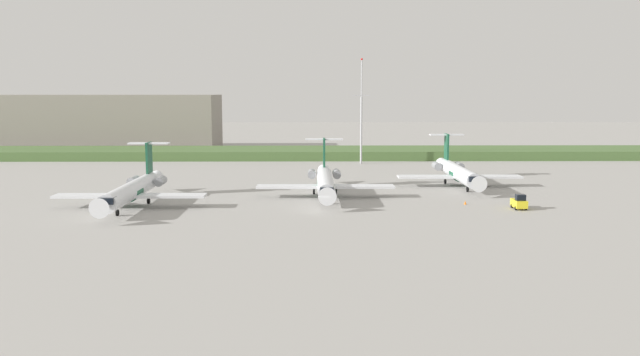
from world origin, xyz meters
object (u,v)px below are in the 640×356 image
(regional_jet_second, at_px, (325,181))
(regional_jet_third, at_px, (458,172))
(safety_cone_front_marker, at_px, (465,203))
(antenna_mast, at_px, (361,121))
(baggage_tug, at_px, (519,202))
(regional_jet_nearest, at_px, (133,190))

(regional_jet_second, xyz_separation_m, regional_jet_third, (25.09, 12.11, 0.00))
(regional_jet_third, distance_m, safety_cone_front_marker, 21.01)
(regional_jet_third, xyz_separation_m, safety_cone_front_marker, (-3.40, -20.61, -2.26))
(antenna_mast, bearing_deg, regional_jet_third, -67.20)
(regional_jet_second, relative_size, antenna_mast, 1.22)
(baggage_tug, bearing_deg, safety_cone_front_marker, 150.30)
(regional_jet_nearest, distance_m, regional_jet_second, 31.14)
(regional_jet_nearest, bearing_deg, antenna_mast, 55.67)
(regional_jet_third, relative_size, antenna_mast, 1.22)
(safety_cone_front_marker, bearing_deg, regional_jet_third, 80.64)
(antenna_mast, relative_size, baggage_tug, 7.94)
(regional_jet_third, xyz_separation_m, baggage_tug, (3.71, -24.67, -1.53))
(antenna_mast, bearing_deg, regional_jet_nearest, -124.33)
(regional_jet_nearest, xyz_separation_m, regional_jet_third, (54.86, 21.23, 0.00))
(regional_jet_second, xyz_separation_m, safety_cone_front_marker, (21.69, -8.50, -2.26))
(baggage_tug, xyz_separation_m, safety_cone_front_marker, (-7.11, 4.06, -0.73))
(baggage_tug, distance_m, safety_cone_front_marker, 8.22)
(regional_jet_second, relative_size, regional_jet_third, 1.00)
(regional_jet_third, bearing_deg, regional_jet_nearest, -158.85)
(regional_jet_second, relative_size, baggage_tug, 9.69)
(regional_jet_second, relative_size, safety_cone_front_marker, 56.36)
(regional_jet_second, height_order, regional_jet_third, same)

